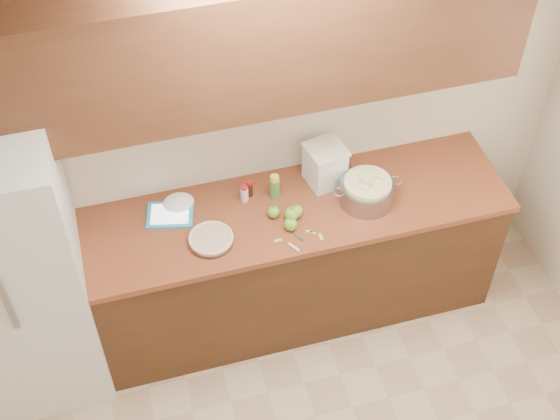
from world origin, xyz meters
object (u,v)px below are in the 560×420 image
object	(u,v)px
tablet	(170,215)
pie	(211,239)
flour_canister	(325,164)
colander	(367,191)

from	to	relation	value
tablet	pie	bearing A→B (deg)	-40.70
flour_canister	tablet	xyz separation A→B (m)	(-0.91, -0.03, -0.12)
pie	tablet	distance (m)	0.30
colander	flour_canister	distance (m)	0.29
flour_canister	tablet	world-z (taller)	flour_canister
pie	tablet	size ratio (longest dim) A/B	0.86
pie	tablet	bearing A→B (deg)	126.16
colander	tablet	bearing A→B (deg)	170.48
pie	colander	size ratio (longest dim) A/B	0.62
flour_canister	pie	bearing A→B (deg)	-159.16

